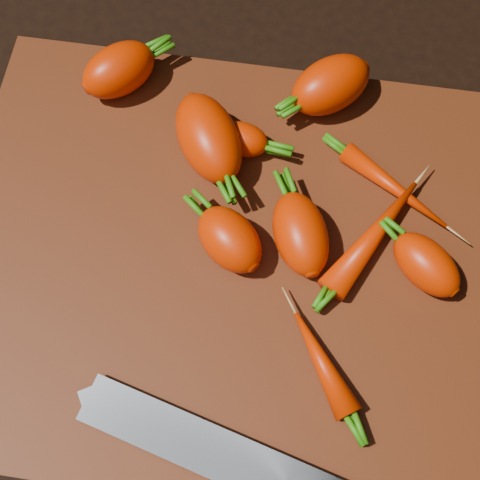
# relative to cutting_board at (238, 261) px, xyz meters

# --- Properties ---
(ground) EXTENTS (2.00, 2.00, 0.01)m
(ground) POSITION_rel_cutting_board_xyz_m (0.00, 0.00, -0.01)
(ground) COLOR black
(cutting_board) EXTENTS (0.50, 0.40, 0.01)m
(cutting_board) POSITION_rel_cutting_board_xyz_m (0.00, 0.00, 0.00)
(cutting_board) COLOR #4D1E0B
(cutting_board) RESTS_ON ground
(carrot_0) EXTENTS (0.08, 0.08, 0.05)m
(carrot_0) POSITION_rel_cutting_board_xyz_m (-0.14, 0.16, 0.03)
(carrot_0) COLOR red
(carrot_0) RESTS_ON cutting_board
(carrot_1) EXTENTS (0.08, 0.08, 0.04)m
(carrot_1) POSITION_rel_cutting_board_xyz_m (-0.01, 0.01, 0.03)
(carrot_1) COLOR red
(carrot_1) RESTS_ON cutting_board
(carrot_2) EXTENTS (0.09, 0.10, 0.05)m
(carrot_2) POSITION_rel_cutting_board_xyz_m (-0.04, 0.10, 0.03)
(carrot_2) COLOR red
(carrot_2) RESTS_ON cutting_board
(carrot_3) EXTENTS (0.07, 0.09, 0.04)m
(carrot_3) POSITION_rel_cutting_board_xyz_m (0.05, 0.02, 0.03)
(carrot_3) COLOR red
(carrot_3) RESTS_ON cutting_board
(carrot_4) EXTENTS (0.09, 0.09, 0.05)m
(carrot_4) POSITION_rel_cutting_board_xyz_m (0.06, 0.17, 0.03)
(carrot_4) COLOR red
(carrot_4) RESTS_ON cutting_board
(carrot_5) EXTENTS (0.05, 0.04, 0.03)m
(carrot_5) POSITION_rel_cutting_board_xyz_m (-0.01, 0.11, 0.02)
(carrot_5) COLOR red
(carrot_5) RESTS_ON cutting_board
(carrot_6) EXTENTS (0.07, 0.07, 0.04)m
(carrot_6) POSITION_rel_cutting_board_xyz_m (0.16, 0.01, 0.03)
(carrot_6) COLOR red
(carrot_6) RESTS_ON cutting_board
(carrot_7) EXTENTS (0.09, 0.12, 0.03)m
(carrot_7) POSITION_rel_cutting_board_xyz_m (0.11, 0.03, 0.02)
(carrot_7) COLOR red
(carrot_7) RESTS_ON cutting_board
(carrot_8) EXTENTS (0.10, 0.08, 0.02)m
(carrot_8) POSITION_rel_cutting_board_xyz_m (0.13, 0.08, 0.02)
(carrot_8) COLOR red
(carrot_8) RESTS_ON cutting_board
(carrot_9) EXTENTS (0.07, 0.09, 0.02)m
(carrot_9) POSITION_rel_cutting_board_xyz_m (0.08, -0.08, 0.02)
(carrot_9) COLOR red
(carrot_9) RESTS_ON cutting_board
(knife) EXTENTS (0.34, 0.11, 0.02)m
(knife) POSITION_rel_cutting_board_xyz_m (0.02, -0.16, 0.01)
(knife) COLOR gray
(knife) RESTS_ON cutting_board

